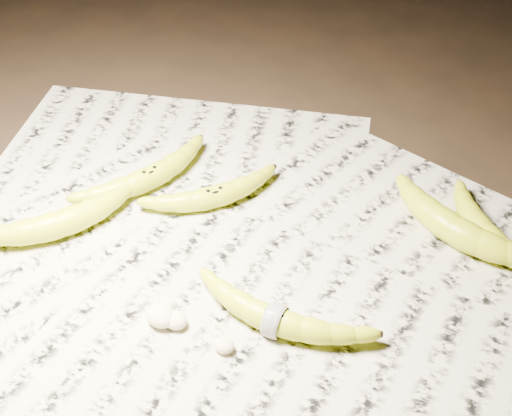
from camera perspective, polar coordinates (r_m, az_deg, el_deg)
The scene contains 12 objects.
ground at distance 0.95m, azimuth -2.16°, elevation -2.58°, with size 3.00×3.00×0.00m, color black.
newspaper_patch at distance 0.91m, azimuth -1.39°, elevation -4.61°, with size 0.90×0.70×0.01m, color beige.
banana_left_a at distance 1.02m, azimuth -8.55°, elevation 2.57°, with size 0.20×0.06×0.03m, color #BECD19, non-canonical shape.
banana_left_b at distance 0.97m, azimuth -15.34°, elevation -1.03°, with size 0.20×0.06×0.04m, color #BECD19, non-canonical shape.
banana_center at distance 0.99m, azimuth -3.38°, elevation 1.07°, with size 0.17×0.05×0.03m, color #BECD19, non-canonical shape.
banana_taped at distance 0.83m, azimuth 1.52°, elevation -8.81°, with size 0.20×0.05×0.03m, color #BECD19, non-canonical shape.
banana_upper_a at distance 0.98m, azimuth 17.88°, elevation -1.75°, with size 0.17×0.05×0.03m, color #BECD19, non-canonical shape.
banana_upper_b at distance 0.96m, azimuth 15.65°, elevation -1.52°, with size 0.20×0.07×0.04m, color #BECD19, non-canonical shape.
measuring_tape at distance 0.83m, azimuth 1.52°, elevation -8.81°, with size 0.04×0.04×0.00m, color white.
flesh_chunk_a at distance 0.85m, azimuth -7.63°, elevation -8.41°, with size 0.04×0.03×0.02m, color beige.
flesh_chunk_b at distance 0.84m, azimuth -6.51°, elevation -8.72°, with size 0.03×0.03×0.02m, color beige.
flesh_chunk_c at distance 0.82m, azimuth -2.61°, elevation -10.74°, with size 0.03×0.02×0.01m, color beige.
Camera 1 is at (0.38, -0.57, 0.66)m, focal length 50.00 mm.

